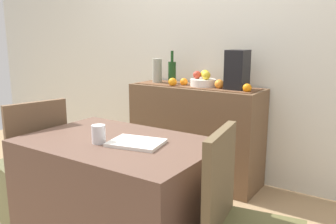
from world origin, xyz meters
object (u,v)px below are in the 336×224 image
sideboard_console (195,134)px  coffee_maker (237,70)px  fruit_bowl (203,83)px  wine_bottle (172,72)px  chair_near_window (33,187)px  dining_table (119,202)px  ceramic_vase (157,71)px  open_book (136,143)px  coffee_cup (99,134)px

sideboard_console → coffee_maker: 0.71m
sideboard_console → fruit_bowl: size_ratio=5.40×
wine_bottle → chair_near_window: wine_bottle is taller
dining_table → chair_near_window: chair_near_window is taller
ceramic_vase → dining_table: 1.60m
fruit_bowl → open_book: fruit_bowl is taller
coffee_maker → coffee_cup: coffee_maker is taller
sideboard_console → chair_near_window: chair_near_window is taller
ceramic_vase → coffee_cup: size_ratio=2.27×
wine_bottle → sideboard_console: bearing=-0.0°
coffee_cup → wine_bottle: bearing=107.3°
fruit_bowl → open_book: size_ratio=0.79×
sideboard_console → ceramic_vase: ceramic_vase is taller
sideboard_console → wine_bottle: wine_bottle is taller
sideboard_console → fruit_bowl: bearing=0.0°
dining_table → chair_near_window: 0.81m
ceramic_vase → chair_near_window: (-0.14, -1.32, -0.72)m
sideboard_console → dining_table: size_ratio=1.11×
fruit_bowl → coffee_maker: (0.31, 0.00, 0.13)m
sideboard_console → dining_table: 1.34m
coffee_cup → chair_near_window: 0.92m
fruit_bowl → coffee_cup: bearing=-85.3°
fruit_bowl → ceramic_vase: size_ratio=0.97×
fruit_bowl → dining_table: bearing=-82.8°
sideboard_console → ceramic_vase: size_ratio=5.23×
ceramic_vase → sideboard_console: bearing=0.0°
fruit_bowl → wine_bottle: wine_bottle is taller
fruit_bowl → wine_bottle: (-0.32, 0.00, 0.07)m
ceramic_vase → open_book: ceramic_vase is taller
dining_table → coffee_cup: (-0.05, -0.09, 0.42)m
coffee_maker → open_book: 1.35m
fruit_bowl → chair_near_window: bearing=-115.6°
coffee_maker → open_book: size_ratio=1.16×
wine_bottle → chair_near_window: size_ratio=0.34×
dining_table → open_book: size_ratio=3.85×
fruit_bowl → wine_bottle: 0.33m
wine_bottle → open_book: wine_bottle is taller
sideboard_console → coffee_cup: 1.46m
wine_bottle → open_book: (0.62, -1.32, -0.24)m
coffee_cup → ceramic_vase: bearing=113.3°
ceramic_vase → dining_table: (0.66, -1.32, -0.62)m
sideboard_console → coffee_maker: bearing=0.0°
ceramic_vase → chair_near_window: bearing=-96.2°
coffee_maker → ceramic_vase: size_ratio=1.43×
open_book → coffee_cup: bearing=-164.8°
fruit_bowl → coffee_cup: size_ratio=2.20×
open_book → chair_near_window: chair_near_window is taller
wine_bottle → ceramic_vase: wine_bottle is taller
chair_near_window → sideboard_console: bearing=66.9°
ceramic_vase → chair_near_window: 1.51m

